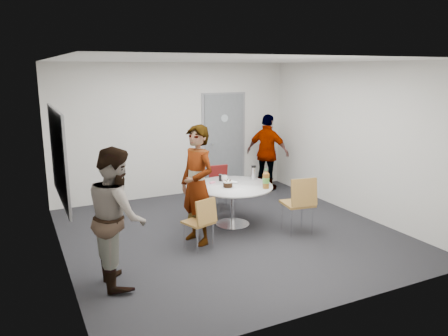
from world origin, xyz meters
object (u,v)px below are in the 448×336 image
chair_near_right (300,200)px  person_right (268,153)px  door (224,142)px  whiteboard (58,155)px  table (235,190)px  chair_near_left (202,219)px  chair_far (220,182)px  person_main (197,185)px  person_left (117,216)px

chair_near_right → person_right: 2.64m
door → whiteboard: (-3.56, -2.28, 0.42)m
table → chair_near_left: size_ratio=1.69×
door → person_right: bearing=-34.0°
chair_far → person_right: bearing=-152.0°
chair_near_left → chair_near_right: size_ratio=0.84×
whiteboard → door: bearing=32.7°
chair_near_right → door: bearing=96.6°
chair_far → chair_near_left: bearing=60.6°
chair_far → person_main: bearing=56.9°
table → chair_far: table is taller
person_main → person_right: person_main is taller
chair_far → person_main: 1.79m
whiteboard → chair_near_left: whiteboard is taller
table → person_left: person_left is taller
table → person_right: person_right is taller
table → person_right: 2.33m
chair_near_right → chair_far: 1.89m
whiteboard → person_right: (4.35, 1.75, -0.63)m
table → chair_near_left: 1.15m
door → table: size_ratio=1.60×
chair_near_left → chair_near_right: bearing=-22.0°
door → chair_near_left: door is taller
door → person_main: size_ratio=1.19×
door → chair_near_right: 3.03m
table → door: bearing=68.5°
whiteboard → chair_near_right: 3.62m
door → person_right: size_ratio=1.29×
table → person_right: (1.65, 1.64, 0.22)m
person_main → person_left: size_ratio=1.06×
chair_near_right → person_right: size_ratio=0.57×
door → chair_near_left: (-1.76, -2.88, -0.55)m
table → person_right: size_ratio=0.81×
chair_far → whiteboard: bearing=24.4°
door → chair_far: door is taller
chair_near_left → chair_far: size_ratio=0.98×
door → chair_far: size_ratio=2.65×
door → whiteboard: door is taller
chair_near_left → table: bearing=20.4°
table → person_main: 0.98m
table → chair_near_left: table is taller
person_main → person_right: bearing=114.0°
whiteboard → person_right: bearing=21.9°
whiteboard → table: size_ratio=1.43×
whiteboard → chair_far: (2.91, 1.10, -0.97)m
chair_near_right → chair_far: size_ratio=1.17×
chair_near_right → person_main: person_main is taller
chair_far → chair_near_right: bearing=109.9°
whiteboard → table: bearing=2.3°
chair_near_right → person_main: size_ratio=0.52×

